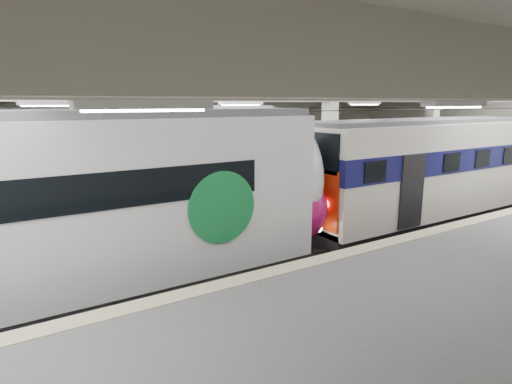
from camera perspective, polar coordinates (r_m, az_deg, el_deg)
station_hall at (r=12.09m, az=7.12°, el=3.54°), size 36.00×24.00×5.75m
modern_emu at (r=11.52m, az=-19.22°, el=-1.93°), size 15.09×3.11×4.80m
older_rer at (r=19.39m, az=22.55°, el=2.93°), size 13.06×2.88×4.33m
far_train at (r=16.91m, az=-21.77°, el=2.58°), size 15.40×3.58×4.84m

